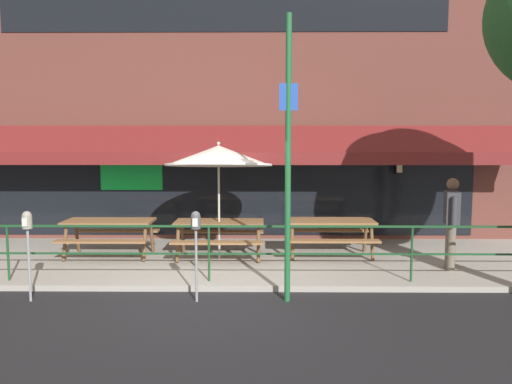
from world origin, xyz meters
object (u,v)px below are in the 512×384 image
(parking_meter_near, at_px, (27,229))
(pedestrian_walking, at_px, (451,219))
(picnic_table_left, at_px, (109,228))
(picnic_table_centre, at_px, (219,229))
(patio_umbrella_centre, at_px, (219,156))
(picnic_table_right, at_px, (330,228))
(parking_meter_far, at_px, (196,229))
(street_sign_pole, at_px, (288,157))

(parking_meter_near, bearing_deg, pedestrian_walking, 12.96)
(picnic_table_left, xyz_separation_m, pedestrian_walking, (6.66, -0.93, 0.35))
(picnic_table_centre, height_order, patio_umbrella_centre, patio_umbrella_centre)
(picnic_table_centre, distance_m, parking_meter_near, 3.73)
(patio_umbrella_centre, xyz_separation_m, parking_meter_near, (-2.75, -2.44, -1.03))
(patio_umbrella_centre, distance_m, pedestrian_walking, 4.59)
(parking_meter_near, bearing_deg, patio_umbrella_centre, 41.61)
(picnic_table_left, bearing_deg, picnic_table_right, 1.01)
(parking_meter_far, relative_size, street_sign_pole, 0.33)
(picnic_table_left, relative_size, picnic_table_centre, 1.00)
(parking_meter_far, bearing_deg, patio_umbrella_centre, 86.45)
(picnic_table_right, xyz_separation_m, street_sign_pole, (-1.02, -2.60, 1.54))
(picnic_table_left, bearing_deg, patio_umbrella_centre, -3.37)
(street_sign_pole, bearing_deg, parking_meter_far, -178.03)
(picnic_table_right, bearing_deg, picnic_table_centre, -175.64)
(parking_meter_far, bearing_deg, picnic_table_left, 129.66)
(patio_umbrella_centre, bearing_deg, picnic_table_right, 5.39)
(picnic_table_left, distance_m, street_sign_pole, 4.61)
(picnic_table_left, bearing_deg, picnic_table_centre, -2.34)
(picnic_table_centre, xyz_separation_m, parking_meter_near, (-2.75, -2.48, 0.44))
(picnic_table_left, height_order, parking_meter_near, parking_meter_near)
(picnic_table_right, bearing_deg, street_sign_pole, -111.40)
(picnic_table_left, distance_m, picnic_table_right, 4.56)
(patio_umbrella_centre, relative_size, parking_meter_near, 1.68)
(patio_umbrella_centre, height_order, parking_meter_far, patio_umbrella_centre)
(street_sign_pole, bearing_deg, picnic_table_right, 68.60)
(picnic_table_centre, height_order, parking_meter_near, parking_meter_near)
(picnic_table_centre, xyz_separation_m, patio_umbrella_centre, (0.00, -0.04, 1.47))
(patio_umbrella_centre, height_order, pedestrian_walking, patio_umbrella_centre)
(picnic_table_left, xyz_separation_m, parking_meter_far, (2.13, -2.57, 0.44))
(picnic_table_right, bearing_deg, pedestrian_walking, -25.74)
(picnic_table_right, distance_m, parking_meter_far, 3.62)
(parking_meter_near, relative_size, parking_meter_far, 1.00)
(picnic_table_right, xyz_separation_m, parking_meter_near, (-5.02, -2.65, 0.44))
(patio_umbrella_centre, bearing_deg, pedestrian_walking, -10.33)
(patio_umbrella_centre, relative_size, street_sign_pole, 0.54)
(picnic_table_centre, distance_m, street_sign_pole, 3.13)
(picnic_table_centre, bearing_deg, pedestrian_walking, -10.85)
(picnic_table_left, height_order, picnic_table_right, same)
(picnic_table_centre, relative_size, street_sign_pole, 0.41)
(picnic_table_centre, relative_size, patio_umbrella_centre, 0.76)
(picnic_table_left, distance_m, pedestrian_walking, 6.73)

